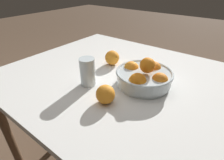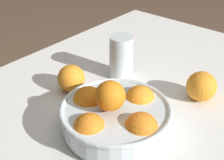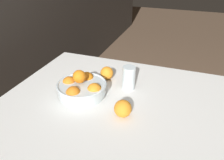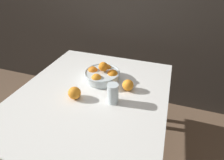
% 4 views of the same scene
% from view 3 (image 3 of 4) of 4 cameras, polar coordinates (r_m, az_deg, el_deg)
% --- Properties ---
extents(dining_table, '(1.02, 1.16, 0.73)m').
position_cam_3_polar(dining_table, '(1.18, -0.09, -8.93)').
color(dining_table, white).
rests_on(dining_table, ground_plane).
extents(fruit_bowl, '(0.27, 0.27, 0.15)m').
position_cam_3_polar(fruit_bowl, '(1.18, -7.90, -1.96)').
color(fruit_bowl, silver).
rests_on(fruit_bowl, dining_table).
extents(juice_glass, '(0.07, 0.07, 0.13)m').
position_cam_3_polar(juice_glass, '(1.23, 4.40, 0.27)').
color(juice_glass, '#F4A314').
rests_on(juice_glass, dining_table).
extents(orange_loose_near_bowl, '(0.08, 0.08, 0.08)m').
position_cam_3_polar(orange_loose_near_bowl, '(1.03, 2.85, -7.46)').
color(orange_loose_near_bowl, orange).
rests_on(orange_loose_near_bowl, dining_table).
extents(orange_loose_front, '(0.08, 0.08, 0.08)m').
position_cam_3_polar(orange_loose_front, '(1.33, -1.36, 1.86)').
color(orange_loose_front, orange).
rests_on(orange_loose_front, dining_table).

